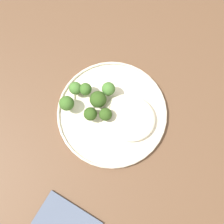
{
  "coord_description": "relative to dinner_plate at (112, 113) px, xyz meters",
  "views": [
    {
      "loc": [
        0.03,
        -0.15,
        1.47
      ],
      "look_at": [
        -0.03,
        0.02,
        0.76
      ],
      "focal_mm": 45.03,
      "sensor_mm": 36.0,
      "label": 1
    }
  ],
  "objects": [
    {
      "name": "broccoli_floret_left_leaning",
      "position": [
        -0.05,
        -0.03,
        0.03
      ],
      "size": [
        0.03,
        0.03,
        0.05
      ],
      "color": "#7A994C",
      "rests_on": "dinner_plate"
    },
    {
      "name": "onion_sliver_long_sliver",
      "position": [
        -0.05,
        0.01,
        0.01
      ],
      "size": [
        0.01,
        0.04,
        0.0
      ],
      "primitive_type": "cube",
      "rotation": [
        0.0,
        0.0,
        1.6
      ],
      "color": "silver",
      "rests_on": "dinner_plate"
    },
    {
      "name": "folded_napkin",
      "position": [
        0.0,
        -0.29,
        -0.0
      ],
      "size": [
        0.16,
        0.11,
        0.01
      ],
      "primitive_type": "cube",
      "rotation": [
        0.0,
        0.0,
        -0.16
      ],
      "color": "#4C566B",
      "rests_on": "wooden_dining_table"
    },
    {
      "name": "broccoli_floret_front_edge",
      "position": [
        -0.08,
        0.03,
        0.03
      ],
      "size": [
        0.03,
        0.03,
        0.05
      ],
      "color": "#7A994C",
      "rests_on": "dinner_plate"
    },
    {
      "name": "broccoli_floret_center_pile",
      "position": [
        -0.11,
        -0.03,
        0.03
      ],
      "size": [
        0.04,
        0.04,
        0.05
      ],
      "color": "#89A356",
      "rests_on": "dinner_plate"
    },
    {
      "name": "onion_sliver_pale_crescent",
      "position": [
        -0.12,
        0.01,
        0.01
      ],
      "size": [
        0.02,
        0.04,
        0.0
      ],
      "primitive_type": "cube",
      "rotation": [
        0.0,
        0.0,
        1.98
      ],
      "color": "silver",
      "rests_on": "dinner_plate"
    },
    {
      "name": "broccoli_floret_split_head",
      "position": [
        -0.03,
        0.05,
        0.04
      ],
      "size": [
        0.03,
        0.03,
        0.05
      ],
      "color": "#7A994C",
      "rests_on": "dinner_plate"
    },
    {
      "name": "onion_sliver_curled_piece",
      "position": [
        -0.03,
        -0.01,
        0.01
      ],
      "size": [
        0.05,
        0.03,
        0.0
      ],
      "primitive_type": "cube",
      "rotation": [
        0.0,
        0.0,
        3.67
      ],
      "color": "silver",
      "rests_on": "dinner_plate"
    },
    {
      "name": "wooden_dining_table",
      "position": [
        0.03,
        -0.02,
        -0.09
      ],
      "size": [
        1.4,
        1.0,
        0.74
      ],
      "color": "brown",
      "rests_on": "ground"
    },
    {
      "name": "seared_scallop_half_hidden",
      "position": [
        0.03,
        0.03,
        0.01
      ],
      "size": [
        0.03,
        0.03,
        0.01
      ],
      "color": "beige",
      "rests_on": "dinner_plate"
    },
    {
      "name": "seared_scallop_tiny_bay",
      "position": [
        0.06,
        -0.03,
        0.01
      ],
      "size": [
        0.03,
        0.03,
        0.02
      ],
      "color": "beige",
      "rests_on": "dinner_plate"
    },
    {
      "name": "dinner_plate",
      "position": [
        0.0,
        0.0,
        0.0
      ],
      "size": [
        0.29,
        0.29,
        0.02
      ],
      "color": "beige",
      "rests_on": "wooden_dining_table"
    },
    {
      "name": "seared_scallop_rear_pale",
      "position": [
        0.04,
        -0.0,
        0.01
      ],
      "size": [
        0.03,
        0.03,
        0.01
      ],
      "color": "#E5C689",
      "rests_on": "dinner_plate"
    },
    {
      "name": "seared_scallop_large_seared",
      "position": [
        0.06,
        0.03,
        0.01
      ],
      "size": [
        0.02,
        0.02,
        0.01
      ],
      "color": "beige",
      "rests_on": "dinner_plate"
    },
    {
      "name": "broccoli_floret_rear_charred",
      "position": [
        -0.11,
        0.02,
        0.03
      ],
      "size": [
        0.03,
        0.03,
        0.05
      ],
      "color": "#7A994C",
      "rests_on": "dinner_plate"
    },
    {
      "name": "broccoli_floret_right_tilted",
      "position": [
        -0.04,
        0.01,
        0.03
      ],
      "size": [
        0.04,
        0.04,
        0.06
      ],
      "color": "#7A994C",
      "rests_on": "dinner_plate"
    },
    {
      "name": "seared_scallop_center_golden",
      "position": [
        0.0,
        0.01,
        0.01
      ],
      "size": [
        0.03,
        0.03,
        0.02
      ],
      "color": "beige",
      "rests_on": "dinner_plate"
    },
    {
      "name": "noodle_bed",
      "position": [
        0.05,
        0.0,
        0.01
      ],
      "size": [
        0.14,
        0.13,
        0.03
      ],
      "color": "beige",
      "rests_on": "dinner_plate"
    },
    {
      "name": "seared_scallop_front_small",
      "position": [
        0.08,
        0.02,
        0.01
      ],
      "size": [
        0.02,
        0.02,
        0.02
      ],
      "color": "#DBB77A",
      "rests_on": "dinner_plate"
    },
    {
      "name": "ground",
      "position": [
        0.03,
        -0.02,
        -0.75
      ],
      "size": [
        6.0,
        6.0,
        0.0
      ],
      "primitive_type": "plane",
      "color": "#47423D"
    },
    {
      "name": "seared_scallop_tilted_round",
      "position": [
        0.02,
        -0.0,
        0.01
      ],
      "size": [
        0.03,
        0.03,
        0.01
      ],
      "color": "beige",
      "rests_on": "dinner_plate"
    },
    {
      "name": "broccoli_floret_beside_noodles",
      "position": [
        -0.01,
        -0.01,
        0.04
      ],
      "size": [
        0.03,
        0.03,
        0.06
      ],
      "color": "#7A994C",
      "rests_on": "dinner_plate"
    }
  ]
}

